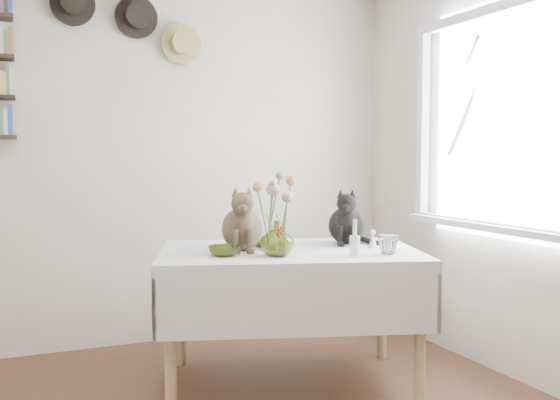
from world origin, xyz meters
name	(u,v)px	position (x,y,z in m)	size (l,w,h in m)	color
room	(216,166)	(0.00, 0.00, 1.25)	(4.08, 4.58, 2.58)	brown
window	(501,137)	(1.97, 0.80, 1.40)	(0.12, 1.52, 1.32)	white
dining_table	(289,283)	(0.78, 1.14, 0.58)	(1.64, 1.30, 0.76)	white
tabby_cat	(242,217)	(0.53, 1.24, 0.94)	(0.24, 0.31, 0.36)	brown
black_cat	(347,216)	(1.19, 1.23, 0.93)	(0.22, 0.28, 0.33)	black
flower_vase	(277,238)	(0.63, 0.97, 0.86)	(0.18, 0.18, 0.18)	#9FB53C
green_bowl	(224,251)	(0.38, 1.07, 0.79)	(0.17, 0.17, 0.05)	#9FB53C
drinking_glass	(388,245)	(1.19, 0.78, 0.81)	(0.11, 0.11, 0.10)	white
candlestick	(355,244)	(1.00, 0.79, 0.83)	(0.05, 0.05, 0.19)	white
berry_jar	(281,242)	(0.63, 0.92, 0.84)	(0.05, 0.05, 0.18)	white
porcelain_figurine	(373,240)	(1.24, 1.02, 0.81)	(0.06, 0.06, 0.10)	white
flower_bouquet	(275,190)	(0.63, 0.98, 1.11)	(0.17, 0.12, 0.39)	#4C7233
wall_hats	(132,21)	(0.12, 2.19, 2.17)	(0.98, 0.09, 0.48)	black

